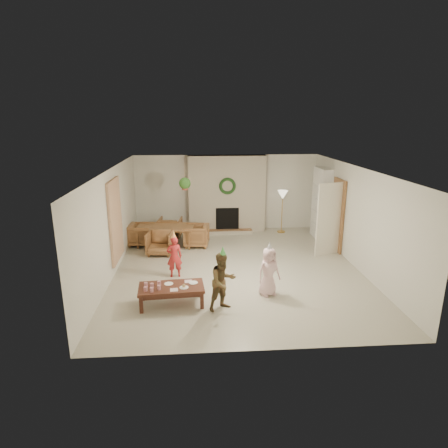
{
  "coord_description": "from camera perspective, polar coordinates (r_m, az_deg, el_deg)",
  "views": [
    {
      "loc": [
        -0.95,
        -8.78,
        3.65
      ],
      "look_at": [
        -0.3,
        0.4,
        1.05
      ],
      "focal_mm": 30.19,
      "sensor_mm": 36.0,
      "label": 1
    }
  ],
  "objects": [
    {
      "name": "dining_chair_far",
      "position": [
        11.91,
        -8.15,
        -0.59
      ],
      "size": [
        0.77,
        0.79,
        0.65
      ],
      "primitive_type": "imported",
      "rotation": [
        0.0,
        0.0,
        3.02
      ],
      "color": "brown",
      "rests_on": "floor"
    },
    {
      "name": "floor_lamp_base",
      "position": [
        12.63,
        8.64,
        -1.14
      ],
      "size": [
        0.26,
        0.26,
        0.03
      ],
      "primitive_type": "cylinder",
      "color": "gold",
      "rests_on": "floor"
    },
    {
      "name": "books_row_lower",
      "position": [
        11.95,
        14.38,
        0.44
      ],
      "size": [
        0.2,
        0.4,
        0.24
      ],
      "primitive_type": "cube",
      "color": "#B53521",
      "rests_on": "bookshelf_shelf_a"
    },
    {
      "name": "party_hat_pink",
      "position": [
        7.84,
        6.93,
        -3.34
      ],
      "size": [
        0.16,
        0.16,
        0.19
      ],
      "primitive_type": "cone",
      "rotation": [
        0.0,
        0.0,
        0.19
      ],
      "color": "#ACADB3",
      "rests_on": "child_pink"
    },
    {
      "name": "books_row_upper",
      "position": [
        11.82,
        14.57,
        4.2
      ],
      "size": [
        0.2,
        0.36,
        0.22
      ],
      "primitive_type": "cube",
      "color": "gold",
      "rests_on": "bookshelf_shelf_c"
    },
    {
      "name": "child_pink",
      "position": [
        8.05,
        6.79,
        -7.17
      ],
      "size": [
        0.6,
        0.5,
        1.06
      ],
      "primitive_type": "imported",
      "rotation": [
        0.0,
        0.0,
        0.36
      ],
      "color": "#F8C6CD",
      "rests_on": "floor"
    },
    {
      "name": "bookshelf_shelf_b",
      "position": [
        12.03,
        14.34,
        1.83
      ],
      "size": [
        0.3,
        0.92,
        0.03
      ],
      "primitive_type": "cube",
      "color": "white",
      "rests_on": "bookshelf_carcass"
    },
    {
      "name": "hanging_plant_cord",
      "position": [
        10.39,
        -5.99,
        7.4
      ],
      "size": [
        0.01,
        0.01,
        0.7
      ],
      "primitive_type": "cylinder",
      "color": "tan",
      "rests_on": "ceiling"
    },
    {
      "name": "cup_c",
      "position": [
        7.52,
        -10.91,
        -9.75
      ],
      "size": [
        0.08,
        0.08,
        0.09
      ],
      "primitive_type": "cylinder",
      "rotation": [
        0.0,
        0.0,
        0.08
      ],
      "color": "silver",
      "rests_on": "coffee_table_top"
    },
    {
      "name": "party_hat_red",
      "position": [
        8.79,
        -7.65,
        -1.62
      ],
      "size": [
        0.16,
        0.16,
        0.19
      ],
      "primitive_type": "cone",
      "rotation": [
        0.0,
        0.0,
        -0.21
      ],
      "color": "#FCEC54",
      "rests_on": "child_red"
    },
    {
      "name": "food_scoop",
      "position": [
        7.61,
        -6.09,
        -9.26
      ],
      "size": [
        0.08,
        0.08,
        0.07
      ],
      "primitive_type": "sphere",
      "rotation": [
        0.0,
        0.0,
        0.08
      ],
      "color": "tan",
      "rests_on": "plate_b"
    },
    {
      "name": "floor_lamp_shade",
      "position": [
        12.33,
        8.88,
        4.39
      ],
      "size": [
        0.33,
        0.33,
        0.28
      ],
      "primitive_type": "cone",
      "rotation": [
        3.14,
        0.0,
        0.0
      ],
      "color": "beige",
      "rests_on": "floor_lamp_post"
    },
    {
      "name": "hanging_plant_foliage",
      "position": [
        10.43,
        -5.95,
        6.15
      ],
      "size": [
        0.32,
        0.32,
        0.32
      ],
      "primitive_type": "sphere",
      "color": "#224E1A",
      "rests_on": "hanging_plant_pot"
    },
    {
      "name": "child_red",
      "position": [
        8.96,
        -7.53,
        -4.93
      ],
      "size": [
        0.4,
        0.29,
        1.0
      ],
      "primitive_type": "imported",
      "rotation": [
        0.0,
        0.0,
        3.29
      ],
      "color": "red",
      "rests_on": "floor"
    },
    {
      "name": "child_plaid",
      "position": [
        7.39,
        -0.17,
        -8.72
      ],
      "size": [
        0.71,
        0.66,
        1.17
      ],
      "primitive_type": "imported",
      "rotation": [
        0.0,
        0.0,
        0.5
      ],
      "color": "brown",
      "rests_on": "floor"
    },
    {
      "name": "dining_chair_left",
      "position": [
        11.4,
        -12.46,
        -1.57
      ],
      "size": [
        0.79,
        0.77,
        0.65
      ],
      "primitive_type": "imported",
      "rotation": [
        0.0,
        0.0,
        1.45
      ],
      "color": "brown",
      "rests_on": "floor"
    },
    {
      "name": "bookshelf_shelf_a",
      "position": [
        12.13,
        14.21,
        -0.01
      ],
      "size": [
        0.3,
        0.92,
        0.03
      ],
      "primitive_type": "cube",
      "color": "white",
      "rests_on": "bookshelf_carcass"
    },
    {
      "name": "dining_chair_near",
      "position": [
        10.55,
        -9.64,
        -2.84
      ],
      "size": [
        0.77,
        0.79,
        0.65
      ],
      "primitive_type": "imported",
      "rotation": [
        0.0,
        0.0,
        -0.12
      ],
      "color": "brown",
      "rests_on": "floor"
    },
    {
      "name": "cup_f",
      "position": [
        7.77,
        -9.8,
        -8.83
      ],
      "size": [
        0.08,
        0.08,
        0.09
      ],
      "primitive_type": "cylinder",
      "rotation": [
        0.0,
        0.0,
        0.08
      ],
      "color": "silver",
      "rests_on": "coffee_table_top"
    },
    {
      "name": "cup_d",
      "position": [
        7.71,
        -10.86,
        -9.11
      ],
      "size": [
        0.08,
        0.08,
        0.09
      ],
      "primitive_type": "cylinder",
      "rotation": [
        0.0,
        0.0,
        0.08
      ],
      "color": "silver",
      "rests_on": "coffee_table_top"
    },
    {
      "name": "coffee_leg_fr",
      "position": [
        7.6,
        -3.36,
        -11.52
      ],
      "size": [
        0.08,
        0.08,
        0.34
      ],
      "primitive_type": "cube",
      "rotation": [
        0.0,
        0.0,
        0.08
      ],
      "color": "#4D2619",
      "rests_on": "floor"
    },
    {
      "name": "books_row_mid",
      "position": [
        12.04,
        14.22,
        2.53
      ],
      "size": [
        0.2,
        0.44,
        0.24
      ],
      "primitive_type": "cube",
      "color": "#295C99",
      "rests_on": "bookshelf_shelf_b"
    },
    {
      "name": "coffee_leg_br",
      "position": [
        8.07,
        -3.7,
        -9.81
      ],
      "size": [
        0.08,
        0.08,
        0.34
      ],
      "primitive_type": "cube",
      "rotation": [
        0.0,
        0.0,
        0.08
      ],
      "color": "#4D2619",
      "rests_on": "floor"
    },
    {
      "name": "coffee_leg_fl",
      "position": [
        7.6,
        -12.43,
        -11.87
      ],
      "size": [
        0.08,
        0.08,
        0.34
      ],
      "primitive_type": "cube",
      "rotation": [
        0.0,
        0.0,
        0.08
      ],
      "color": "#4D2619",
      "rests_on": "floor"
    },
    {
      "name": "hanging_plant_pot",
      "position": [
        10.45,
        -5.93,
        5.5
      ],
      "size": [
        0.16,
        0.16,
        0.12
      ],
      "primitive_type": "cylinder",
      "color": "#9C4332",
      "rests_on": "hanging_plant_cord"
    },
    {
      "name": "bookshelf_shelf_c",
      "position": [
        11.95,
        14.47,
        3.69
      ],
      "size": [
        0.3,
        0.92,
        0.03
      ],
      "primitive_type": "cube",
      "color": "white",
      "rests_on": "bookshelf_carcass"
    },
    {
      "name": "dining_chair_right",
      "position": [
        11.08,
        -4.2,
        -1.73
      ],
      "size": [
        0.79,
        0.77,
        0.65
      ],
      "primitive_type": "imported",
      "rotation": [
        0.0,
        0.0,
        -1.69
      ],
      "color": "brown",
      "rests_on": "floor"
    },
    {
      "name": "cup_a",
      "position": [
        7.58,
        -11.82,
        -9.61
      ],
      "size": [
        0.08,
        0.08,
        0.09
      ],
      "primitive_type": "cylinder",
      "rotation": [
        0.0,
        0.0,
        0.08
      ],
      "color": "silver",
      "rests_on": "coffee_table_top"
    },
    {
      "name": "curtain_panel",
      "position": [
        9.51,
        -16.12,
        0.52
      ],
      "size": [
        0.06,
        1.2,
        2.0
      ],
      "primitive_type": "cube",
      "color": "beige",
      "rests_on": "wall_left"
    },
    {
      "name": "cup_b",
      "position": [
        7.76,
        -11.74,
        -8.98
      ],
      "size": [
        0.08,
        0.08,
        0.09
      ],
      "primitive_type": "cylinder",
      "rotation": [
        0.0,
        0.0,
        0.08
      ],
      "color": "silver",
      "rests_on": "coffee_table_top"
    },
    {
      "name": "cup_e",
      "position": [
        7.59,
        -9.82,
        -9.45
      ],
      "size": [
        0.08,
        0.08,
        0.09
      ],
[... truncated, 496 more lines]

